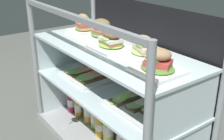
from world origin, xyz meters
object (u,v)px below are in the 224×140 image
juice_bottle_back_center (95,114)px  open_sandwich_tray_mid_left (144,103)px  plated_roll_sandwich_mid_right (83,25)px  juice_bottle_back_right (78,104)px  plated_roll_sandwich_left_of_center (144,49)px  juice_bottle_front_middle (109,129)px  juice_bottle_front_right_end (71,101)px  juice_bottle_back_left (100,125)px  juice_bottle_front_fourth (88,110)px  kitchen_scissors (74,121)px  plated_roll_sandwich_far_left (158,64)px  open_sandwich_tray_far_right (91,74)px  plated_roll_sandwich_near_right_corner (110,42)px  plated_roll_sandwich_near_left_corner (102,32)px  juice_bottle_front_second (121,136)px

juice_bottle_back_center → open_sandwich_tray_mid_left: bearing=5.9°
plated_roll_sandwich_mid_right → juice_bottle_back_right: bearing=-67.3°
plated_roll_sandwich_left_of_center → juice_bottle_front_middle: bearing=-153.0°
juice_bottle_back_center → plated_roll_sandwich_left_of_center: bearing=10.7°
juice_bottle_front_right_end → juice_bottle_back_left: 0.38m
juice_bottle_front_fourth → kitchen_scissors: 0.14m
plated_roll_sandwich_mid_right → plated_roll_sandwich_far_left: bearing=-6.7°
juice_bottle_back_center → plated_roll_sandwich_mid_right: bearing=163.6°
open_sandwich_tray_mid_left → juice_bottle_back_right: open_sandwich_tray_mid_left is taller
open_sandwich_tray_far_right → juice_bottle_back_center: bearing=-18.4°
juice_bottle_back_center → juice_bottle_front_fourth: bearing=-179.1°
juice_bottle_front_right_end → juice_bottle_front_middle: bearing=0.8°
open_sandwich_tray_mid_left → juice_bottle_front_fourth: size_ratio=1.65×
plated_roll_sandwich_mid_right → plated_roll_sandwich_near_right_corner: size_ratio=0.87×
juice_bottle_back_center → juice_bottle_back_right: bearing=-174.1°
plated_roll_sandwich_far_left → juice_bottle_back_right: 0.94m
plated_roll_sandwich_near_right_corner → open_sandwich_tray_mid_left: plated_roll_sandwich_near_right_corner is taller
juice_bottle_back_right → juice_bottle_front_fourth: size_ratio=1.12×
open_sandwich_tray_far_right → open_sandwich_tray_mid_left: bearing=1.6°
plated_roll_sandwich_mid_right → plated_roll_sandwich_left_of_center: (0.60, 0.00, -0.01)m
open_sandwich_tray_far_right → open_sandwich_tray_mid_left: open_sandwich_tray_mid_left is taller
plated_roll_sandwich_mid_right → juice_bottle_front_right_end: bearing=-118.2°
plated_roll_sandwich_near_left_corner → open_sandwich_tray_far_right: (-0.06, -0.05, -0.29)m
juice_bottle_front_middle → juice_bottle_back_center: bearing=172.7°
plated_roll_sandwich_near_right_corner → juice_bottle_front_second: bearing=-3.4°
plated_roll_sandwich_left_of_center → juice_bottle_back_left: bearing=-159.2°
plated_roll_sandwich_near_right_corner → plated_roll_sandwich_near_left_corner: bearing=158.8°
juice_bottle_front_second → juice_bottle_back_right: bearing=-177.8°
plated_roll_sandwich_near_right_corner → open_sandwich_tray_mid_left: bearing=8.3°
plated_roll_sandwich_near_left_corner → juice_bottle_back_right: size_ratio=0.80×
juice_bottle_front_right_end → kitchen_scissors: bearing=-24.0°
juice_bottle_back_center → juice_bottle_back_left: 0.11m
juice_bottle_back_right → juice_bottle_front_middle: juice_bottle_back_right is taller
juice_bottle_front_right_end → juice_bottle_back_right: (0.09, 0.01, 0.01)m
open_sandwich_tray_far_right → juice_bottle_front_middle: (0.27, -0.05, -0.27)m
juice_bottle_back_center → plated_roll_sandwich_far_left: bearing=-2.7°
juice_bottle_back_right → kitchen_scissors: size_ratio=1.48×
plated_roll_sandwich_left_of_center → open_sandwich_tray_mid_left: (0.05, -0.03, -0.29)m
juice_bottle_front_right_end → juice_bottle_front_second: bearing=2.9°
juice_bottle_front_fourth → plated_roll_sandwich_near_left_corner: bearing=52.7°
plated_roll_sandwich_left_of_center → juice_bottle_front_right_end: plated_roll_sandwich_left_of_center is taller
plated_roll_sandwich_far_left → juice_bottle_front_middle: (-0.39, 0.00, -0.56)m
open_sandwich_tray_far_right → kitchen_scissors: (-0.06, -0.12, -0.36)m
juice_bottle_front_second → plated_roll_sandwich_near_left_corner: bearing=165.4°
plated_roll_sandwich_near_left_corner → juice_bottle_front_right_end: plated_roll_sandwich_near_left_corner is taller
juice_bottle_front_right_end → plated_roll_sandwich_near_left_corner: bearing=23.5°
plated_roll_sandwich_far_left → juice_bottle_front_right_end: plated_roll_sandwich_far_left is taller
plated_roll_sandwich_near_right_corner → juice_bottle_back_center: plated_roll_sandwich_near_right_corner is taller
plated_roll_sandwich_near_right_corner → juice_bottle_front_right_end: plated_roll_sandwich_near_right_corner is taller
juice_bottle_back_right → juice_bottle_front_second: 0.48m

